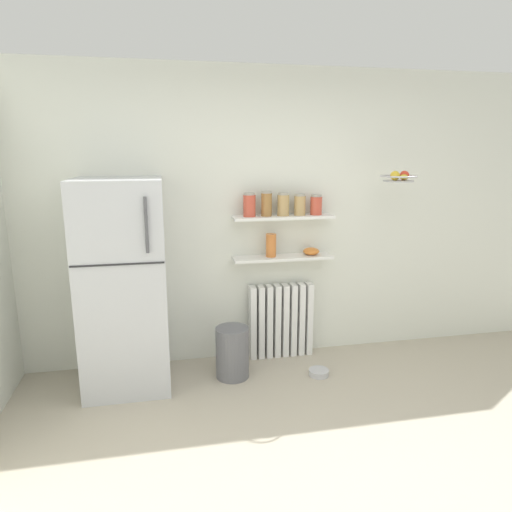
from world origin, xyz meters
The scene contains 16 objects.
ground_plane centered at (0.00, 0.50, 0.00)m, with size 7.04×7.04×0.00m, color #B2A893.
back_wall centered at (0.00, 2.05, 1.30)m, with size 7.04×0.10×2.60m, color silver.
refrigerator centered at (-1.29, 1.66, 0.84)m, with size 0.67×0.70×1.69m.
radiator centered at (0.07, 1.92, 0.35)m, with size 0.59×0.12×0.69m.
wall_shelf_lower centered at (0.07, 1.89, 0.96)m, with size 0.89×0.22×0.03m, color white.
wall_shelf_upper centered at (0.07, 1.89, 1.32)m, with size 0.89×0.22×0.03m, color white.
storage_jar_0 centered at (-0.23, 1.89, 1.44)m, with size 0.11×0.11×0.21m.
storage_jar_1 centered at (-0.08, 1.89, 1.44)m, with size 0.09×0.09×0.22m.
storage_jar_2 centered at (0.07, 1.89, 1.43)m, with size 0.10×0.10×0.20m.
storage_jar_3 centered at (0.22, 1.89, 1.43)m, with size 0.10×0.10×0.19m.
storage_jar_4 centered at (0.38, 1.89, 1.42)m, with size 0.10×0.10×0.18m.
vase centered at (-0.03, 1.89, 1.07)m, with size 0.09×0.09×0.21m, color #CC7033.
shelf_bowl centered at (0.34, 1.89, 1.00)m, with size 0.15×0.15×0.07m, color orange.
trash_bin centered at (-0.44, 1.59, 0.22)m, with size 0.28×0.28×0.44m, color slate.
pet_food_bowl centered at (0.30, 1.46, 0.03)m, with size 0.17×0.17×0.05m, color #B7B7BC.
hanging_fruit_basket centered at (1.03, 1.64, 1.67)m, with size 0.31×0.31×0.09m.
Camera 1 is at (-0.96, -1.97, 1.89)m, focal length 32.06 mm.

